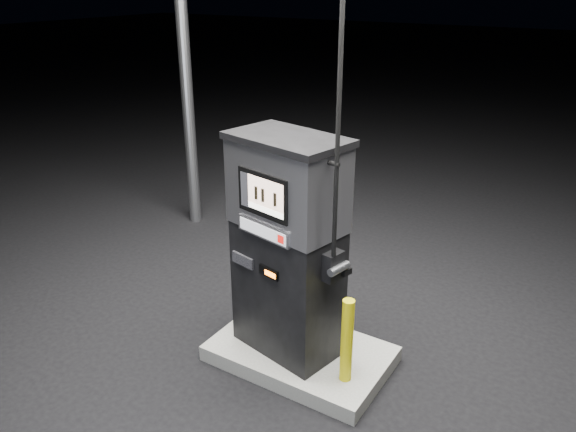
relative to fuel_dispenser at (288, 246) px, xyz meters
The scene contains 5 objects.
ground 1.18m from the fuel_dispenser, 17.80° to the left, with size 80.00×80.00×0.00m, color black.
pump_island 1.11m from the fuel_dispenser, 17.80° to the left, with size 1.60×1.00×0.15m, color slate.
fuel_dispenser is the anchor object (origin of this frame).
bollard_left 0.80m from the fuel_dispenser, 156.76° to the left, with size 0.11×0.11×0.82m, color #D8CA0C.
bollard_right 0.93m from the fuel_dispenser, 12.01° to the right, with size 0.10×0.10×0.77m, color #D8CA0C.
Camera 1 is at (2.19, -3.71, 3.31)m, focal length 35.00 mm.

